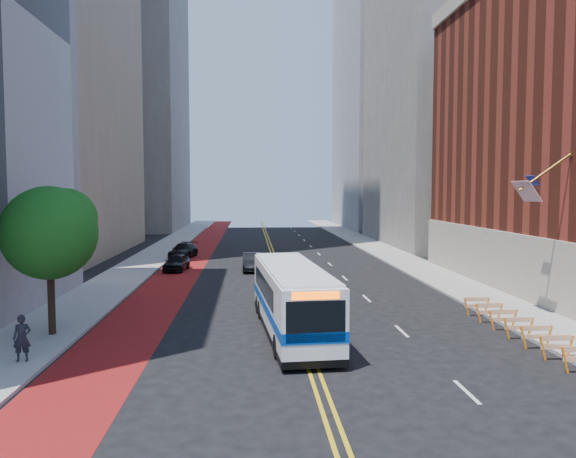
{
  "coord_description": "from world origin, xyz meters",
  "views": [
    {
      "loc": [
        -2.31,
        -19.67,
        6.67
      ],
      "look_at": [
        -0.45,
        8.0,
        4.73
      ],
      "focal_mm": 35.0,
      "sensor_mm": 36.0,
      "label": 1
    }
  ],
  "objects_px": {
    "transit_bus": "(292,298)",
    "car_b": "(252,262)",
    "street_tree": "(51,229)",
    "car_c": "(183,251)",
    "car_a": "(177,262)",
    "pedestrian": "(22,338)"
  },
  "relations": [
    {
      "from": "transit_bus",
      "to": "car_b",
      "type": "height_order",
      "value": "transit_bus"
    },
    {
      "from": "car_c",
      "to": "pedestrian",
      "type": "height_order",
      "value": "pedestrian"
    },
    {
      "from": "car_b",
      "to": "car_c",
      "type": "xyz_separation_m",
      "value": [
        -6.72,
        9.37,
        -0.01
      ]
    },
    {
      "from": "car_a",
      "to": "car_c",
      "type": "height_order",
      "value": "car_c"
    },
    {
      "from": "street_tree",
      "to": "car_b",
      "type": "xyz_separation_m",
      "value": [
        9.05,
        20.34,
        -4.19
      ]
    },
    {
      "from": "street_tree",
      "to": "pedestrian",
      "type": "distance_m",
      "value": 5.65
    },
    {
      "from": "car_a",
      "to": "pedestrian",
      "type": "height_order",
      "value": "pedestrian"
    },
    {
      "from": "car_a",
      "to": "car_b",
      "type": "relative_size",
      "value": 0.93
    },
    {
      "from": "street_tree",
      "to": "car_b",
      "type": "bearing_deg",
      "value": 66.01
    },
    {
      "from": "street_tree",
      "to": "car_c",
      "type": "height_order",
      "value": "street_tree"
    },
    {
      "from": "transit_bus",
      "to": "pedestrian",
      "type": "bearing_deg",
      "value": -163.21
    },
    {
      "from": "transit_bus",
      "to": "street_tree",
      "type": "bearing_deg",
      "value": 175.52
    },
    {
      "from": "transit_bus",
      "to": "pedestrian",
      "type": "height_order",
      "value": "transit_bus"
    },
    {
      "from": "street_tree",
      "to": "transit_bus",
      "type": "xyz_separation_m",
      "value": [
        10.82,
        -0.03,
        -3.26
      ]
    },
    {
      "from": "car_c",
      "to": "car_a",
      "type": "bearing_deg",
      "value": -77.11
    },
    {
      "from": "car_b",
      "to": "pedestrian",
      "type": "height_order",
      "value": "pedestrian"
    },
    {
      "from": "street_tree",
      "to": "car_b",
      "type": "distance_m",
      "value": 22.65
    },
    {
      "from": "street_tree",
      "to": "car_c",
      "type": "bearing_deg",
      "value": 85.5
    },
    {
      "from": "street_tree",
      "to": "pedestrian",
      "type": "height_order",
      "value": "street_tree"
    },
    {
      "from": "street_tree",
      "to": "car_a",
      "type": "xyz_separation_m",
      "value": [
        2.82,
        20.81,
        -4.22
      ]
    },
    {
      "from": "car_a",
      "to": "car_c",
      "type": "bearing_deg",
      "value": 99.03
    },
    {
      "from": "car_b",
      "to": "car_c",
      "type": "height_order",
      "value": "car_b"
    }
  ]
}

